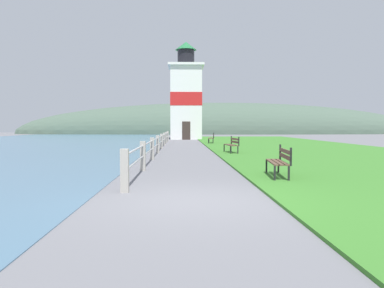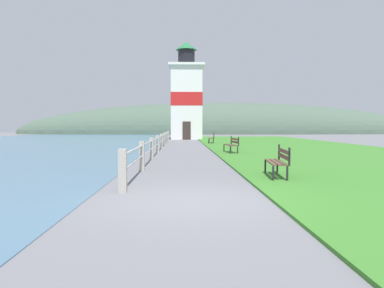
# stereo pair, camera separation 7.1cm
# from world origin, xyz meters

# --- Properties ---
(ground_plane) EXTENTS (160.00, 160.00, 0.00)m
(ground_plane) POSITION_xyz_m (0.00, 0.00, 0.00)
(ground_plane) COLOR slate
(grass_verge) EXTENTS (12.00, 52.50, 0.06)m
(grass_verge) POSITION_xyz_m (7.62, 17.50, 0.03)
(grass_verge) COLOR #387528
(grass_verge) RESTS_ON ground_plane
(seawall_railing) EXTENTS (0.18, 28.93, 1.00)m
(seawall_railing) POSITION_xyz_m (-1.52, 15.37, 0.58)
(seawall_railing) COLOR #A8A399
(seawall_railing) RESTS_ON ground_plane
(park_bench_near) EXTENTS (0.64, 1.79, 0.94)m
(park_bench_near) POSITION_xyz_m (2.62, 3.18, 0.54)
(park_bench_near) COLOR brown
(park_bench_near) RESTS_ON ground_plane
(park_bench_midway) EXTENTS (0.63, 1.84, 0.94)m
(park_bench_midway) POSITION_xyz_m (2.59, 12.92, 0.54)
(park_bench_midway) COLOR brown
(park_bench_midway) RESTS_ON ground_plane
(park_bench_far) EXTENTS (0.65, 1.90, 0.94)m
(park_bench_far) POSITION_xyz_m (2.43, 24.36, 0.54)
(park_bench_far) COLOR brown
(park_bench_far) RESTS_ON ground_plane
(lighthouse) EXTENTS (3.98, 3.98, 11.00)m
(lighthouse) POSITION_xyz_m (0.37, 35.19, 4.76)
(lighthouse) COLOR white
(lighthouse) RESTS_ON ground_plane
(distant_hillside) EXTENTS (80.00, 16.00, 12.00)m
(distant_hillside) POSITION_xyz_m (8.00, 65.00, 0.00)
(distant_hillside) COLOR #475B4C
(distant_hillside) RESTS_ON ground_plane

